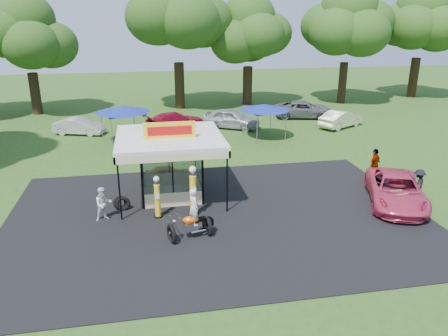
{
  "coord_description": "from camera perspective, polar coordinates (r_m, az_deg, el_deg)",
  "views": [
    {
      "loc": [
        -3.19,
        -16.88,
        9.27
      ],
      "look_at": [
        0.68,
        4.0,
        1.76
      ],
      "focal_mm": 35.0,
      "sensor_mm": 36.0,
      "label": 1
    }
  ],
  "objects": [
    {
      "name": "spectator_west",
      "position": [
        21.4,
        -15.49,
        -4.55
      ],
      "size": [
        0.96,
        0.86,
        1.64
      ],
      "primitive_type": "imported",
      "rotation": [
        0.0,
        0.0,
        0.35
      ],
      "color": "white",
      "rests_on": "ground"
    },
    {
      "name": "gas_station_kiosk",
      "position": [
        23.15,
        -7.0,
        0.45
      ],
      "size": [
        5.4,
        5.4,
        4.18
      ],
      "color": "white",
      "rests_on": "ground"
    },
    {
      "name": "asphalt_apron",
      "position": [
        21.27,
        -0.84,
        -6.32
      ],
      "size": [
        20.0,
        14.0,
        0.04
      ],
      "primitive_type": "cube",
      "color": "black",
      "rests_on": "ground"
    },
    {
      "name": "bg_car_e",
      "position": [
        39.18,
        15.03,
        6.22
      ],
      "size": [
        4.66,
        3.62,
        1.48
      ],
      "primitive_type": "imported",
      "rotation": [
        0.0,
        0.0,
        2.1
      ],
      "color": "beige",
      "rests_on": "ground"
    },
    {
      "name": "gas_pump_left",
      "position": [
        21.0,
        -8.7,
        -3.9
      ],
      "size": [
        0.4,
        0.4,
        2.13
      ],
      "color": "black",
      "rests_on": "ground"
    },
    {
      "name": "motorcycle",
      "position": [
        19.06,
        -4.13,
        -6.57
      ],
      "size": [
        2.09,
        1.38,
        2.37
      ],
      "rotation": [
        0.0,
        0.0,
        0.26
      ],
      "color": "black",
      "rests_on": "ground"
    },
    {
      "name": "oak_far_c",
      "position": [
        45.36,
        -6.1,
        18.19
      ],
      "size": [
        11.16,
        11.16,
        13.16
      ],
      "color": "black",
      "rests_on": "ground"
    },
    {
      "name": "a_frame_sign",
      "position": [
        23.07,
        21.76,
        -4.18
      ],
      "size": [
        0.64,
        0.6,
        1.11
      ],
      "rotation": [
        0.0,
        0.0,
        0.09
      ],
      "color": "#593819",
      "rests_on": "ground"
    },
    {
      "name": "bg_car_a",
      "position": [
        37.47,
        -18.37,
        5.19
      ],
      "size": [
        4.29,
        2.58,
        1.33
      ],
      "primitive_type": "imported",
      "rotation": [
        0.0,
        0.0,
        1.26
      ],
      "color": "beige",
      "rests_on": "ground"
    },
    {
      "name": "bg_car_b",
      "position": [
        37.13,
        -6.35,
        6.09
      ],
      "size": [
        5.63,
        3.98,
        1.51
      ],
      "primitive_type": "imported",
      "rotation": [
        0.0,
        0.0,
        1.97
      ],
      "color": "maroon",
      "rests_on": "ground"
    },
    {
      "name": "oak_far_f",
      "position": [
        56.34,
        24.31,
        16.42
      ],
      "size": [
        10.18,
        10.18,
        12.27
      ],
      "color": "black",
      "rests_on": "ground"
    },
    {
      "name": "bg_car_c",
      "position": [
        37.56,
        0.96,
        6.47
      ],
      "size": [
        5.2,
        4.12,
        1.66
      ],
      "primitive_type": "imported",
      "rotation": [
        0.0,
        0.0,
        1.05
      ],
      "color": "#A4A4A9",
      "rests_on": "ground"
    },
    {
      "name": "kiosk_car",
      "position": [
        25.66,
        -7.22,
        -0.73
      ],
      "size": [
        2.82,
        1.13,
        0.96
      ],
      "primitive_type": "imported",
      "rotation": [
        0.0,
        0.0,
        1.57
      ],
      "color": "yellow",
      "rests_on": "ground"
    },
    {
      "name": "oak_far_e",
      "position": [
        49.84,
        15.79,
        16.99
      ],
      "size": [
        10.17,
        10.17,
        12.1
      ],
      "color": "black",
      "rests_on": "ground"
    },
    {
      "name": "ground",
      "position": [
        19.52,
        0.17,
        -8.89
      ],
      "size": [
        120.0,
        120.0,
        0.0
      ],
      "primitive_type": "plane",
      "color": "#29551A",
      "rests_on": "ground"
    },
    {
      "name": "tent_west",
      "position": [
        33.76,
        -13.14,
        7.47
      ],
      "size": [
        4.03,
        4.03,
        2.82
      ],
      "rotation": [
        0.0,
        0.0,
        0.34
      ],
      "color": "gray",
      "rests_on": "ground"
    },
    {
      "name": "spare_tires",
      "position": [
        22.42,
        -13.22,
        -4.5
      ],
      "size": [
        0.88,
        0.58,
        0.74
      ],
      "rotation": [
        0.0,
        0.0,
        0.1
      ],
      "color": "black",
      "rests_on": "ground"
    },
    {
      "name": "oak_far_d",
      "position": [
        47.35,
        3.2,
        16.82
      ],
      "size": [
        9.37,
        9.37,
        11.15
      ],
      "color": "black",
      "rests_on": "ground"
    },
    {
      "name": "gas_pump_right",
      "position": [
        20.92,
        -4.05,
        -3.2
      ],
      "size": [
        0.48,
        0.48,
        2.56
      ],
      "color": "black",
      "rests_on": "ground"
    },
    {
      "name": "pink_sedan",
      "position": [
        24.01,
        21.54,
        -2.68
      ],
      "size": [
        4.48,
        6.15,
        1.55
      ],
      "primitive_type": "imported",
      "rotation": [
        0.0,
        0.0,
        -0.38
      ],
      "color": "#D73A61",
      "rests_on": "ground"
    },
    {
      "name": "spectator_east_b",
      "position": [
        27.15,
        19.08,
        0.49
      ],
      "size": [
        1.16,
        1.01,
        1.88
      ],
      "primitive_type": "imported",
      "rotation": [
        0.0,
        0.0,
        3.75
      ],
      "color": "gray",
      "rests_on": "ground"
    },
    {
      "name": "spectator_east_a",
      "position": [
        24.99,
        24.03,
        -2.0
      ],
      "size": [
        1.23,
        1.2,
        1.69
      ],
      "primitive_type": "imported",
      "rotation": [
        0.0,
        0.0,
        3.87
      ],
      "color": "black",
      "rests_on": "ground"
    },
    {
      "name": "tent_east",
      "position": [
        34.28,
        5.32,
        7.88
      ],
      "size": [
        3.85,
        3.85,
        2.69
      ],
      "rotation": [
        0.0,
        0.0,
        0.21
      ],
      "color": "gray",
      "rests_on": "ground"
    },
    {
      "name": "bg_car_d",
      "position": [
        42.2,
        10.44,
        7.53
      ],
      "size": [
        5.99,
        3.68,
        1.55
      ],
      "primitive_type": "imported",
      "rotation": [
        0.0,
        0.0,
        1.36
      ],
      "color": "slate",
      "rests_on": "ground"
    },
    {
      "name": "oak_far_b",
      "position": [
        46.11,
        -24.28,
        15.06
      ],
      "size": [
        9.25,
        9.25,
        11.03
      ],
      "color": "black",
      "rests_on": "ground"
    }
  ]
}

